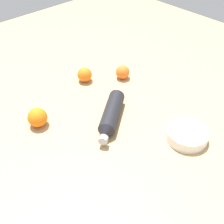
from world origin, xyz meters
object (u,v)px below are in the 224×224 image
orange_0 (85,75)px  ceramic_bowl (187,135)px  orange_1 (37,117)px  orange_2 (123,72)px  water_bottle (111,115)px

orange_0 → ceramic_bowl: bearing=-176.5°
orange_1 → orange_2: orange_1 is taller
orange_0 → ceramic_bowl: (-0.56, -0.03, -0.01)m
orange_1 → orange_2: 0.47m
orange_0 → orange_2: bearing=-125.5°
orange_0 → orange_2: size_ratio=1.04×
water_bottle → orange_2: 0.32m
water_bottle → ceramic_bowl: (-0.26, -0.14, -0.01)m
orange_2 → ceramic_bowl: bearing=166.0°
orange_2 → orange_0: bearing=54.5°
ceramic_bowl → orange_2: bearing=-14.0°
orange_1 → orange_0: bearing=-70.9°
orange_0 → ceramic_bowl: orange_0 is taller
water_bottle → orange_0: orange_0 is taller
orange_1 → orange_2: (0.01, -0.47, -0.01)m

